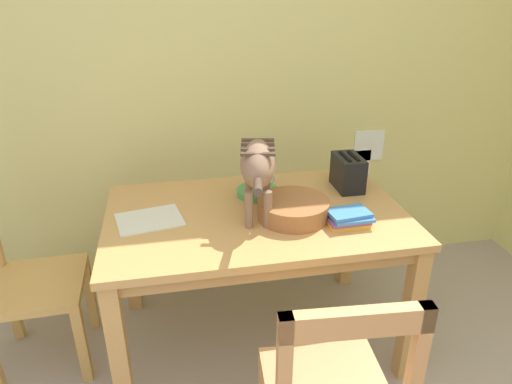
% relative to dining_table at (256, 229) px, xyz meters
% --- Properties ---
extents(wall_rear, '(4.42, 0.11, 2.50)m').
position_rel_dining_table_xyz_m(wall_rear, '(-0.06, 0.70, 0.60)').
color(wall_rear, '#DAD17D').
rests_on(wall_rear, ground_plane).
extents(dining_table, '(1.35, 0.86, 0.73)m').
position_rel_dining_table_xyz_m(dining_table, '(0.00, 0.00, 0.00)').
color(dining_table, tan).
rests_on(dining_table, ground_plane).
extents(cat, '(0.22, 0.66, 0.34)m').
position_rel_dining_table_xyz_m(cat, '(0.01, -0.01, 0.32)').
color(cat, '#8A6952').
rests_on(cat, dining_table).
extents(saucer_bowl, '(0.21, 0.21, 0.03)m').
position_rel_dining_table_xyz_m(saucer_bowl, '(0.04, 0.18, 0.10)').
color(saucer_bowl, '#4A9C50').
rests_on(saucer_bowl, dining_table).
extents(coffee_mug, '(0.13, 0.09, 0.09)m').
position_rel_dining_table_xyz_m(coffee_mug, '(0.05, 0.18, 0.16)').
color(coffee_mug, silver).
rests_on(coffee_mug, saucer_bowl).
extents(magazine, '(0.31, 0.27, 0.01)m').
position_rel_dining_table_xyz_m(magazine, '(-0.48, 0.01, 0.09)').
color(magazine, silver).
rests_on(magazine, dining_table).
extents(book_stack, '(0.19, 0.14, 0.06)m').
position_rel_dining_table_xyz_m(book_stack, '(0.37, -0.19, 0.12)').
color(book_stack, gold).
rests_on(book_stack, dining_table).
extents(wicker_basket, '(0.32, 0.32, 0.08)m').
position_rel_dining_table_xyz_m(wicker_basket, '(0.15, -0.08, 0.13)').
color(wicker_basket, '#A06537').
rests_on(wicker_basket, dining_table).
extents(toaster, '(0.12, 0.20, 0.18)m').
position_rel_dining_table_xyz_m(toaster, '(0.50, 0.17, 0.17)').
color(toaster, black).
rests_on(toaster, dining_table).
extents(wooden_chair_near, '(0.43, 0.43, 0.92)m').
position_rel_dining_table_xyz_m(wooden_chair_near, '(-1.06, 0.06, -0.20)').
color(wooden_chair_near, tan).
rests_on(wooden_chair_near, ground_plane).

